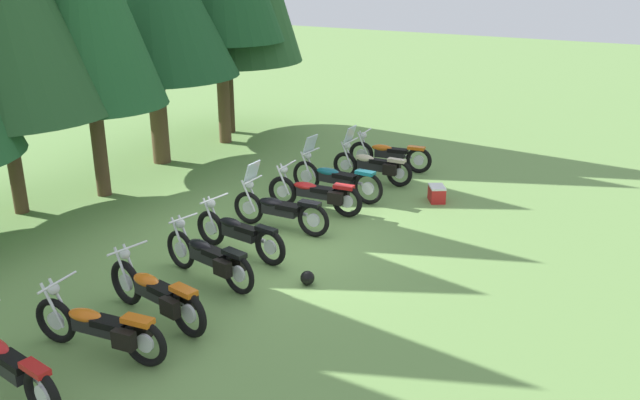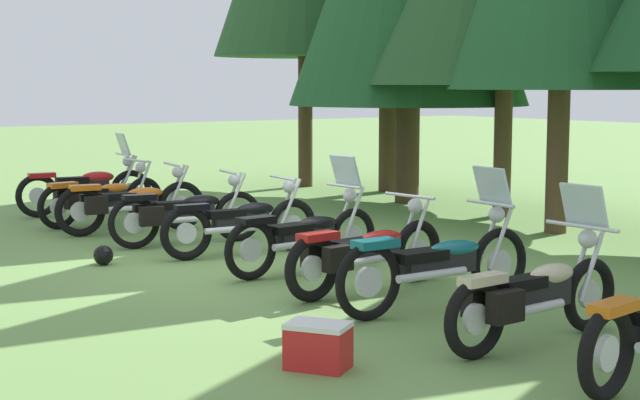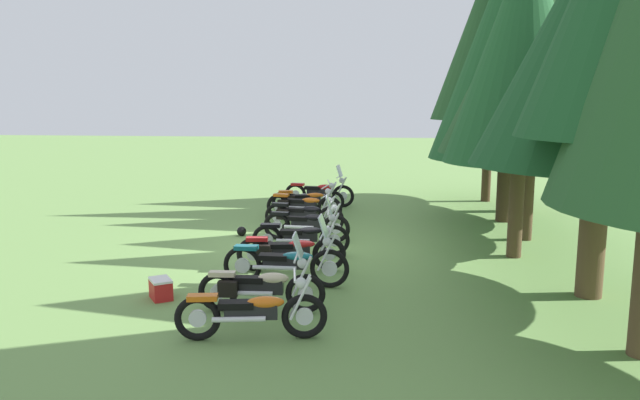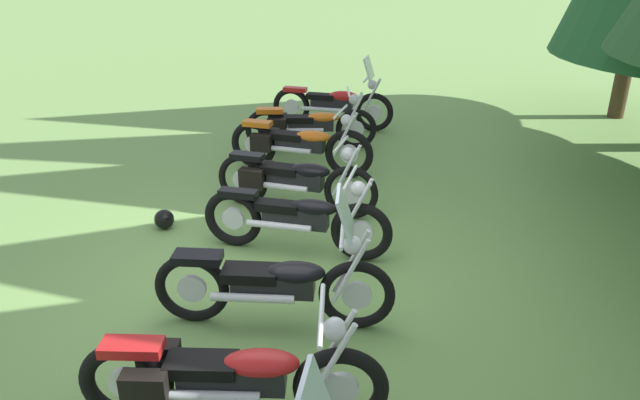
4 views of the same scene
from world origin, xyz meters
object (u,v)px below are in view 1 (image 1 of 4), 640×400
(motorcycle_1, at_px, (101,327))
(motorcycle_5, at_px, (279,208))
(motorcycle_9, at_px, (389,154))
(motorcycle_6, at_px, (316,193))
(motorcycle_7, at_px, (335,177))
(motorcycle_8, at_px, (373,165))
(motorcycle_2, at_px, (157,293))
(dropped_helmet, at_px, (307,278))
(picnic_cooler, at_px, (437,194))
(motorcycle_0, at_px, (5,363))
(motorcycle_4, at_px, (239,233))
(motorcycle_3, at_px, (210,257))

(motorcycle_1, xyz_separation_m, motorcycle_5, (5.04, 0.54, 0.03))
(motorcycle_9, bearing_deg, motorcycle_6, 81.38)
(motorcycle_7, relative_size, motorcycle_8, 1.13)
(motorcycle_6, distance_m, motorcycle_7, 1.06)
(motorcycle_6, relative_size, motorcycle_9, 1.01)
(motorcycle_2, relative_size, motorcycle_5, 1.02)
(motorcycle_5, xyz_separation_m, motorcycle_7, (2.32, 0.03, 0.02))
(motorcycle_5, bearing_deg, dropped_helmet, 131.56)
(motorcycle_1, xyz_separation_m, picnic_cooler, (8.33, -1.55, -0.25))
(motorcycle_2, bearing_deg, motorcycle_5, -74.03)
(motorcycle_0, height_order, motorcycle_6, motorcycle_0)
(motorcycle_4, distance_m, motorcycle_9, 6.34)
(picnic_cooler, relative_size, dropped_helmet, 2.38)
(motorcycle_4, height_order, dropped_helmet, motorcycle_4)
(motorcycle_6, relative_size, motorcycle_7, 0.93)
(motorcycle_3, xyz_separation_m, motorcycle_6, (3.79, 0.23, -0.02))
(motorcycle_9, bearing_deg, motorcycle_8, 87.12)
(motorcycle_3, xyz_separation_m, dropped_helmet, (0.75, -1.48, -0.33))
(motorcycle_2, height_order, motorcycle_3, motorcycle_2)
(motorcycle_0, bearing_deg, motorcycle_2, -90.09)
(motorcycle_5, relative_size, motorcycle_6, 0.98)
(motorcycle_7, bearing_deg, motorcycle_3, 95.56)
(motorcycle_3, bearing_deg, motorcycle_6, -77.58)
(motorcycle_1, bearing_deg, motorcycle_4, -91.34)
(motorcycle_6, bearing_deg, motorcycle_8, -98.53)
(motorcycle_7, bearing_deg, motorcycle_0, 93.17)
(motorcycle_0, distance_m, motorcycle_3, 3.79)
(motorcycle_7, height_order, motorcycle_9, motorcycle_7)
(motorcycle_3, distance_m, motorcycle_4, 1.16)
(motorcycle_1, xyz_separation_m, motorcycle_2, (1.09, 0.02, 0.02))
(motorcycle_9, bearing_deg, motorcycle_2, 83.84)
(motorcycle_5, bearing_deg, motorcycle_7, -93.30)
(motorcycle_4, bearing_deg, motorcycle_7, -83.19)
(motorcycle_1, relative_size, motorcycle_7, 0.92)
(motorcycle_5, bearing_deg, picnic_cooler, -126.53)
(motorcycle_3, relative_size, motorcycle_6, 0.97)
(motorcycle_0, height_order, motorcycle_2, motorcycle_0)
(motorcycle_6, distance_m, motorcycle_9, 3.68)
(motorcycle_2, bearing_deg, motorcycle_9, -78.63)
(picnic_cooler, xyz_separation_m, dropped_helmet, (-5.06, 0.28, -0.06))
(motorcycle_5, distance_m, motorcycle_6, 1.27)
(motorcycle_1, xyz_separation_m, motorcycle_4, (3.65, 0.48, -0.00))
(motorcycle_7, xyz_separation_m, picnic_cooler, (0.96, -2.12, -0.29))
(motorcycle_1, bearing_deg, picnic_cooler, -109.34)
(motorcycle_8, relative_size, picnic_cooler, 3.66)
(motorcycle_2, xyz_separation_m, motorcycle_9, (8.90, 0.45, -0.02))
(motorcycle_3, bearing_deg, picnic_cooler, -97.95)
(picnic_cooler, bearing_deg, motorcycle_6, 135.31)
(motorcycle_1, xyz_separation_m, motorcycle_9, (9.99, 0.47, -0.00))
(motorcycle_6, bearing_deg, picnic_cooler, -140.93)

